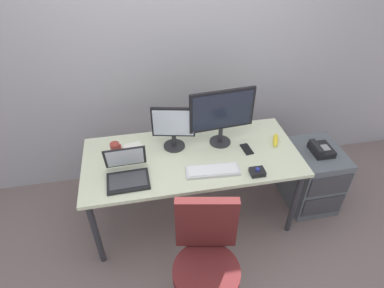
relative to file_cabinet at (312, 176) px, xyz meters
The scene contains 15 objects.
ground_plane 1.19m from the file_cabinet, behind, with size 8.00×8.00×0.00m, color #705E5C.
back_wall 1.76m from the file_cabinet, 146.15° to the left, with size 6.00×0.10×2.80m, color #9E9CA1.
desk 1.20m from the file_cabinet, behind, with size 1.75×0.79×0.72m.
file_cabinet is the anchor object (origin of this frame).
desk_phone 0.34m from the file_cabinet, 116.78° to the right, with size 0.17×0.20×0.09m.
office_chair 1.46m from the file_cabinet, 146.40° to the right, with size 0.52×0.52×0.95m.
monitor_main 1.14m from the file_cabinet, behind, with size 0.54×0.18×0.50m.
monitor_side 1.43m from the file_cabinet, behind, with size 0.35×0.18×0.38m.
keyboard 1.13m from the file_cabinet, 169.09° to the right, with size 0.42×0.16×0.03m.
laptop 1.74m from the file_cabinet, behind, with size 0.32×0.30×0.23m.
trackball_mouse 0.87m from the file_cabinet, 158.01° to the right, with size 0.11×0.09×0.07m.
coffee_mug 1.82m from the file_cabinet, behind, with size 0.09×0.08×0.10m.
paper_notepad 1.67m from the file_cabinet, behind, with size 0.15×0.21×0.01m, color white.
cell_phone 0.80m from the file_cabinet, behind, with size 0.07×0.14×0.01m, color black.
banana 0.60m from the file_cabinet, behind, with size 0.19×0.04×0.04m, color yellow.
Camera 1 is at (-0.38, -1.97, 2.41)m, focal length 30.07 mm.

